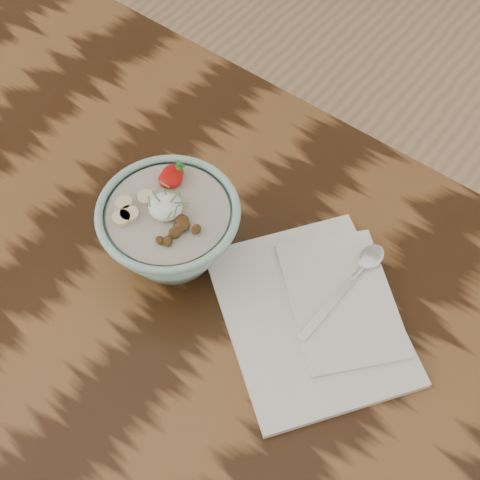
% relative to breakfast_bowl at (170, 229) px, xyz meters
% --- Properties ---
extents(table, '(1.60, 0.90, 0.75)m').
position_rel_breakfast_bowl_xyz_m(table, '(0.07, -0.11, -0.15)').
color(table, black).
rests_on(table, ground).
extents(breakfast_bowl, '(0.18, 0.18, 0.12)m').
position_rel_breakfast_bowl_xyz_m(breakfast_bowl, '(0.00, 0.00, 0.00)').
color(breakfast_bowl, '#8CBDAB').
rests_on(breakfast_bowl, table).
extents(napkin, '(0.33, 0.32, 0.02)m').
position_rel_breakfast_bowl_xyz_m(napkin, '(0.20, 0.04, -0.05)').
color(napkin, white).
rests_on(napkin, table).
extents(spoon, '(0.03, 0.18, 0.01)m').
position_rel_breakfast_bowl_xyz_m(spoon, '(0.21, 0.12, -0.04)').
color(spoon, silver).
rests_on(spoon, napkin).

